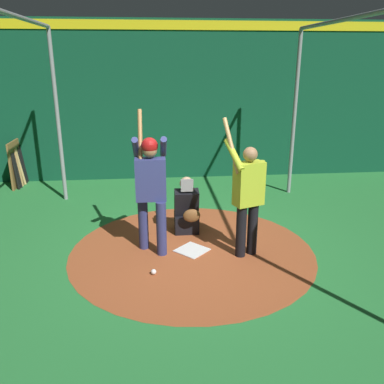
{
  "coord_description": "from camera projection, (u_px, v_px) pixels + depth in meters",
  "views": [
    {
      "loc": [
        5.53,
        -0.54,
        2.79
      ],
      "look_at": [
        0.0,
        0.0,
        0.95
      ],
      "focal_mm": 37.56,
      "sensor_mm": 36.0,
      "label": 1
    }
  ],
  "objects": [
    {
      "name": "ground_plane",
      "position": [
        192.0,
        251.0,
        6.15
      ],
      "size": [
        27.83,
        27.83,
        0.0
      ],
      "primitive_type": "plane",
      "color": "#287A38"
    },
    {
      "name": "batter",
      "position": [
        151.0,
        184.0,
        5.82
      ],
      "size": [
        0.68,
        0.49,
        2.1
      ],
      "color": "navy",
      "rests_on": "ground"
    },
    {
      "name": "catcher",
      "position": [
        187.0,
        211.0,
        6.71
      ],
      "size": [
        0.58,
        0.4,
        0.97
      ],
      "color": "black",
      "rests_on": "ground"
    },
    {
      "name": "dirt_circle",
      "position": [
        192.0,
        251.0,
        6.15
      ],
      "size": [
        3.7,
        3.7,
        0.01
      ],
      "primitive_type": "cylinder",
      "color": "#9E4C28",
      "rests_on": "ground"
    },
    {
      "name": "baseball_0",
      "position": [
        154.0,
        272.0,
        5.45
      ],
      "size": [
        0.07,
        0.07,
        0.07
      ],
      "primitive_type": "sphere",
      "color": "white",
      "rests_on": "dirt_circle"
    },
    {
      "name": "visitor",
      "position": [
        248.0,
        194.0,
        5.75
      ],
      "size": [
        0.53,
        0.6,
        2.02
      ],
      "rotation": [
        0.0,
        0.0,
        0.36
      ],
      "color": "black",
      "rests_on": "ground"
    },
    {
      "name": "back_wall",
      "position": [
        175.0,
        101.0,
        9.49
      ],
      "size": [
        0.22,
        11.83,
        3.66
      ],
      "color": "#0F472D",
      "rests_on": "ground"
    },
    {
      "name": "home_plate",
      "position": [
        192.0,
        250.0,
        6.14
      ],
      "size": [
        0.59,
        0.59,
        0.01
      ],
      "primitive_type": "cube",
      "rotation": [
        0.0,
        0.0,
        0.79
      ],
      "color": "white",
      "rests_on": "dirt_circle"
    },
    {
      "name": "bat_rack",
      "position": [
        20.0,
        163.0,
        9.35
      ],
      "size": [
        1.18,
        0.21,
        1.05
      ],
      "color": "olive",
      "rests_on": "ground"
    },
    {
      "name": "cage_frame",
      "position": [
        192.0,
        96.0,
        5.42
      ],
      "size": [
        5.38,
        4.88,
        3.4
      ],
      "color": "gray",
      "rests_on": "ground"
    }
  ]
}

